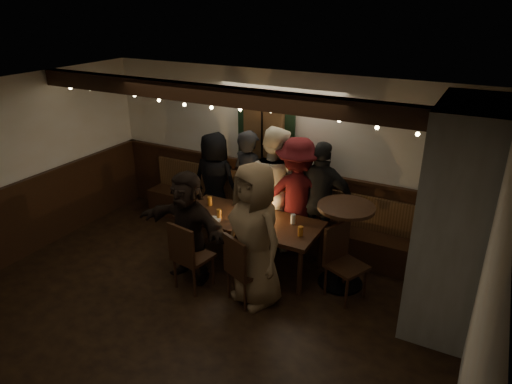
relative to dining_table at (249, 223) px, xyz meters
The scene contains 13 objects.
room 1.07m from the dining_table, ahead, with size 6.02×5.01×2.62m.
dining_table is the anchor object (origin of this frame).
chair_near_left 1.01m from the dining_table, 113.06° to the right, with size 0.50×0.50×0.97m.
chair_near_right 0.92m from the dining_table, 66.96° to the right, with size 0.56×0.56×0.94m.
chair_end 1.39m from the dining_table, ahead, with size 0.58×0.58×0.97m.
high_top 1.33m from the dining_table, ahead, with size 0.73×0.73×1.16m.
person_a 1.30m from the dining_table, 144.12° to the left, with size 0.79×0.52×1.63m, color black.
person_b 0.87m from the dining_table, 118.61° to the left, with size 0.64×0.42×1.76m, color black.
person_c 0.80m from the dining_table, 88.77° to the left, with size 0.91×0.71×1.87m, color beige.
person_d 0.84m from the dining_table, 58.33° to the left, with size 1.14×0.66×1.77m, color #410C10.
person_e 1.10m from the dining_table, 44.03° to the left, with size 1.02×0.43×1.74m, color black.
person_f 0.87m from the dining_table, 130.27° to the right, with size 1.43×0.46×1.54m, color black.
person_g 0.89m from the dining_table, 56.38° to the right, with size 0.90×0.59×1.84m, color brown.
Camera 1 is at (2.83, -3.57, 3.57)m, focal length 32.00 mm.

